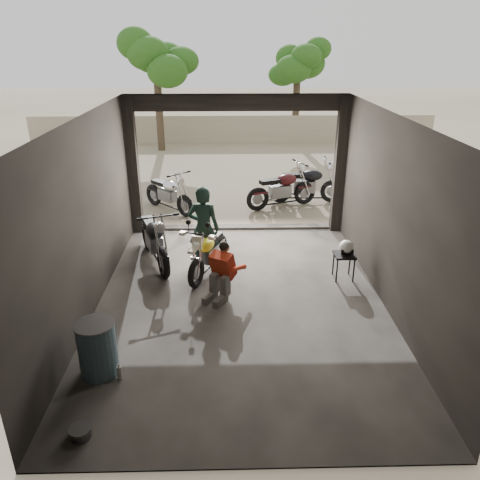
{
  "coord_description": "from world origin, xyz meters",
  "views": [
    {
      "loc": [
        -0.19,
        -7.16,
        4.29
      ],
      "look_at": [
        0.0,
        0.6,
        0.95
      ],
      "focal_mm": 35.0,
      "sensor_mm": 36.0,
      "label": 1
    }
  ],
  "objects_px": {
    "left_bike": "(154,235)",
    "mechanic": "(220,274)",
    "rider": "(204,228)",
    "sign_post": "(386,162)",
    "oil_drum": "(98,349)",
    "stool": "(344,258)",
    "outside_bike_a": "(168,191)",
    "main_bike": "(208,249)",
    "outside_bike_b": "(282,186)",
    "outside_bike_c": "(307,181)",
    "helmet": "(346,247)"
  },
  "relations": [
    {
      "from": "outside_bike_a",
      "to": "outside_bike_c",
      "type": "distance_m",
      "value": 3.86
    },
    {
      "from": "main_bike",
      "to": "mechanic",
      "type": "height_order",
      "value": "main_bike"
    },
    {
      "from": "main_bike",
      "to": "helmet",
      "type": "xyz_separation_m",
      "value": [
        2.63,
        -0.27,
        0.14
      ]
    },
    {
      "from": "main_bike",
      "to": "oil_drum",
      "type": "distance_m",
      "value": 3.32
    },
    {
      "from": "sign_post",
      "to": "main_bike",
      "type": "bearing_deg",
      "value": -139.38
    },
    {
      "from": "stool",
      "to": "sign_post",
      "type": "height_order",
      "value": "sign_post"
    },
    {
      "from": "main_bike",
      "to": "stool",
      "type": "xyz_separation_m",
      "value": [
        2.6,
        -0.31,
        -0.06
      ]
    },
    {
      "from": "sign_post",
      "to": "helmet",
      "type": "bearing_deg",
      "value": -108.16
    },
    {
      "from": "outside_bike_b",
      "to": "outside_bike_c",
      "type": "height_order",
      "value": "outside_bike_c"
    },
    {
      "from": "outside_bike_b",
      "to": "left_bike",
      "type": "bearing_deg",
      "value": 117.59
    },
    {
      "from": "outside_bike_c",
      "to": "helmet",
      "type": "distance_m",
      "value": 4.61
    },
    {
      "from": "mechanic",
      "to": "sign_post",
      "type": "distance_m",
      "value": 5.21
    },
    {
      "from": "outside_bike_c",
      "to": "helmet",
      "type": "height_order",
      "value": "outside_bike_c"
    },
    {
      "from": "oil_drum",
      "to": "stool",
      "type": "bearing_deg",
      "value": 34.0
    },
    {
      "from": "mechanic",
      "to": "helmet",
      "type": "xyz_separation_m",
      "value": [
        2.39,
        0.74,
        0.16
      ]
    },
    {
      "from": "stool",
      "to": "oil_drum",
      "type": "distance_m",
      "value": 4.83
    },
    {
      "from": "outside_bike_c",
      "to": "oil_drum",
      "type": "distance_m",
      "value": 8.36
    },
    {
      "from": "main_bike",
      "to": "helmet",
      "type": "relative_size",
      "value": 5.36
    },
    {
      "from": "outside_bike_b",
      "to": "oil_drum",
      "type": "distance_m",
      "value": 7.67
    },
    {
      "from": "stool",
      "to": "helmet",
      "type": "relative_size",
      "value": 1.82
    },
    {
      "from": "mechanic",
      "to": "left_bike",
      "type": "bearing_deg",
      "value": 162.37
    },
    {
      "from": "left_bike",
      "to": "outside_bike_a",
      "type": "relative_size",
      "value": 1.07
    },
    {
      "from": "rider",
      "to": "stool",
      "type": "bearing_deg",
      "value": 179.11
    },
    {
      "from": "main_bike",
      "to": "helmet",
      "type": "distance_m",
      "value": 2.65
    },
    {
      "from": "left_bike",
      "to": "rider",
      "type": "bearing_deg",
      "value": -34.83
    },
    {
      "from": "stool",
      "to": "oil_drum",
      "type": "relative_size",
      "value": 0.66
    },
    {
      "from": "outside_bike_c",
      "to": "helmet",
      "type": "relative_size",
      "value": 6.31
    },
    {
      "from": "mechanic",
      "to": "stool",
      "type": "distance_m",
      "value": 2.47
    },
    {
      "from": "outside_bike_c",
      "to": "sign_post",
      "type": "distance_m",
      "value": 2.71
    },
    {
      "from": "main_bike",
      "to": "rider",
      "type": "bearing_deg",
      "value": 131.41
    },
    {
      "from": "outside_bike_a",
      "to": "oil_drum",
      "type": "xyz_separation_m",
      "value": [
        -0.19,
        -6.73,
        -0.17
      ]
    },
    {
      "from": "oil_drum",
      "to": "rider",
      "type": "bearing_deg",
      "value": 68.23
    },
    {
      "from": "rider",
      "to": "helmet",
      "type": "distance_m",
      "value": 2.78
    },
    {
      "from": "helmet",
      "to": "sign_post",
      "type": "relative_size",
      "value": 0.12
    },
    {
      "from": "outside_bike_a",
      "to": "mechanic",
      "type": "height_order",
      "value": "outside_bike_a"
    },
    {
      "from": "left_bike",
      "to": "mechanic",
      "type": "relative_size",
      "value": 1.77
    },
    {
      "from": "outside_bike_a",
      "to": "outside_bike_c",
      "type": "xyz_separation_m",
      "value": [
        3.81,
        0.61,
        0.05
      ]
    },
    {
      "from": "outside_bike_b",
      "to": "stool",
      "type": "bearing_deg",
      "value": 168.59
    },
    {
      "from": "mechanic",
      "to": "oil_drum",
      "type": "xyz_separation_m",
      "value": [
        -1.64,
        -1.99,
        -0.11
      ]
    },
    {
      "from": "outside_bike_b",
      "to": "rider",
      "type": "bearing_deg",
      "value": 130.67
    },
    {
      "from": "outside_bike_b",
      "to": "main_bike",
      "type": "bearing_deg",
      "value": 133.39
    },
    {
      "from": "outside_bike_b",
      "to": "stool",
      "type": "xyz_separation_m",
      "value": [
        0.74,
        -4.24,
        -0.16
      ]
    },
    {
      "from": "left_bike",
      "to": "rider",
      "type": "relative_size",
      "value": 1.06
    },
    {
      "from": "left_bike",
      "to": "rider",
      "type": "distance_m",
      "value": 1.09
    },
    {
      "from": "outside_bike_a",
      "to": "rider",
      "type": "bearing_deg",
      "value": -116.73
    },
    {
      "from": "rider",
      "to": "sign_post",
      "type": "bearing_deg",
      "value": -142.7
    },
    {
      "from": "rider",
      "to": "sign_post",
      "type": "distance_m",
      "value": 4.71
    },
    {
      "from": "main_bike",
      "to": "left_bike",
      "type": "xyz_separation_m",
      "value": [
        -1.13,
        0.51,
        0.09
      ]
    },
    {
      "from": "rider",
      "to": "helmet",
      "type": "height_order",
      "value": "rider"
    },
    {
      "from": "outside_bike_c",
      "to": "sign_post",
      "type": "relative_size",
      "value": 0.76
    }
  ]
}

